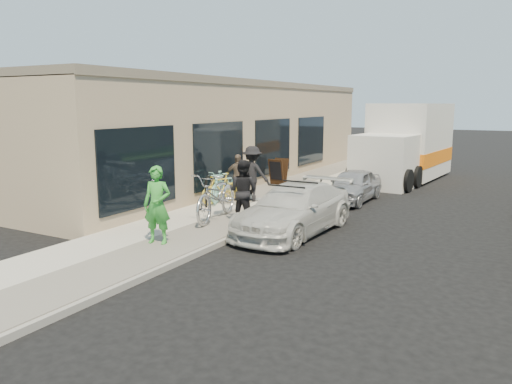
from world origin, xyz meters
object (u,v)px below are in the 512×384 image
at_px(sedan_white, 294,209).
at_px(bystander_a, 252,174).
at_px(bike_rack, 209,188).
at_px(tandem_bike, 217,196).
at_px(man_standing, 243,191).
at_px(cruiser_bike_c, 220,188).
at_px(cruiser_bike_b, 225,186).
at_px(woman_rider, 157,205).
at_px(moving_truck, 406,146).
at_px(sandwich_board, 278,171).
at_px(bystander_b, 238,177).
at_px(cruiser_bike_a, 218,187).
at_px(sedan_silver, 353,185).

bearing_deg(sedan_white, bystander_a, 140.02).
height_order(bike_rack, tandem_bike, tandem_bike).
bearing_deg(sedan_white, man_standing, -168.80).
bearing_deg(cruiser_bike_c, cruiser_bike_b, 117.85).
bearing_deg(woman_rider, moving_truck, 64.63).
bearing_deg(cruiser_bike_c, sandwich_board, 105.11).
bearing_deg(woman_rider, tandem_bike, 77.70).
height_order(man_standing, bystander_b, man_standing).
bearing_deg(bystander_b, moving_truck, 46.10).
bearing_deg(sandwich_board, bystander_a, -74.61).
bearing_deg(bystander_a, sedan_white, 132.91).
height_order(cruiser_bike_b, bystander_a, bystander_a).
xyz_separation_m(bike_rack, cruiser_bike_a, (-0.03, 0.60, -0.07)).
relative_size(bike_rack, bystander_b, 0.62).
distance_m(sandwich_board, woman_rider, 9.08).
relative_size(cruiser_bike_a, cruiser_bike_b, 0.88).
height_order(sedan_white, cruiser_bike_c, sedan_white).
xyz_separation_m(moving_truck, bystander_b, (-3.61, -8.37, -0.57)).
xyz_separation_m(moving_truck, cruiser_bike_c, (-3.79, -9.15, -0.85)).
bearing_deg(bystander_a, cruiser_bike_b, 20.42).
relative_size(sandwich_board, bystander_b, 0.67).
distance_m(sedan_silver, bystander_a, 3.54).
relative_size(sedan_silver, cruiser_bike_c, 2.03).
relative_size(sedan_silver, man_standing, 1.91).
bearing_deg(sandwich_board, man_standing, -69.05).
xyz_separation_m(sedan_silver, man_standing, (-1.41, -5.02, 0.45)).
distance_m(woman_rider, man_standing, 2.78).
distance_m(sedan_white, cruiser_bike_b, 4.18).
bearing_deg(cruiser_bike_c, cruiser_bike_a, 160.74).
xyz_separation_m(tandem_bike, woman_rider, (0.13, -2.66, 0.23)).
xyz_separation_m(moving_truck, bystander_a, (-3.09, -8.31, -0.42)).
height_order(cruiser_bike_a, cruiser_bike_c, cruiser_bike_a).
height_order(tandem_bike, man_standing, man_standing).
xyz_separation_m(sedan_silver, woman_rider, (-2.08, -7.72, 0.49)).
bearing_deg(sedan_white, sandwich_board, 123.65).
xyz_separation_m(moving_truck, tandem_bike, (-2.61, -11.13, -0.67)).
height_order(bike_rack, sedan_silver, sedan_silver).
bearing_deg(man_standing, bystander_b, -58.34).
relative_size(moving_truck, bystander_b, 4.56).
relative_size(woman_rider, cruiser_bike_b, 0.95).
distance_m(tandem_bike, cruiser_bike_c, 2.31).
height_order(cruiser_bike_c, bystander_b, bystander_b).
bearing_deg(cruiser_bike_b, sedan_silver, 32.79).
relative_size(cruiser_bike_a, bystander_a, 0.92).
xyz_separation_m(sedan_white, tandem_bike, (-2.23, -0.22, 0.18)).
height_order(cruiser_bike_b, cruiser_bike_c, cruiser_bike_b).
bearing_deg(sedan_white, cruiser_bike_b, 151.44).
bearing_deg(sedan_white, bike_rack, 164.26).
relative_size(sandwich_board, bystander_a, 0.56).
bearing_deg(sedan_silver, moving_truck, 87.12).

